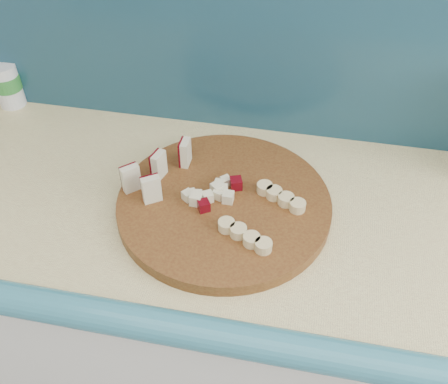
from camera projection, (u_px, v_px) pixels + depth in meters
name	position (u px, v px, depth m)	size (l,w,h in m)	color
kitchen_counter	(353.00, 347.00, 1.30)	(2.20, 0.63, 0.91)	white
backsplash	(416.00, 44.00, 1.02)	(2.20, 0.02, 0.50)	teal
cutting_board	(224.00, 204.00, 1.02)	(0.43, 0.43, 0.03)	#47220F
apple_wedges	(157.00, 171.00, 1.03)	(0.12, 0.17, 0.06)	beige
apple_chunks	(213.00, 190.00, 1.01)	(0.08, 0.07, 0.02)	beige
banana_slices	(263.00, 215.00, 0.96)	(0.16, 0.18, 0.02)	#D6BF83
canister	(7.00, 85.00, 1.27)	(0.07, 0.07, 0.11)	silver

